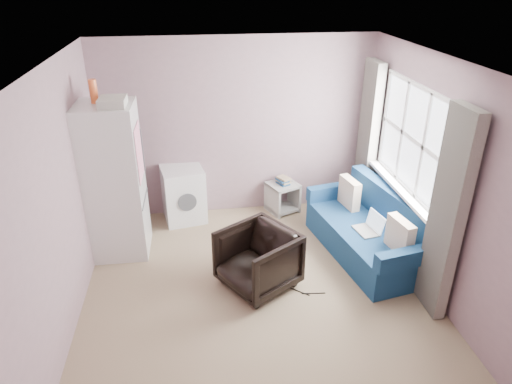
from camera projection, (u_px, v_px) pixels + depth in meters
room at (261, 196)px, 4.47m from camera, size 3.84×4.24×2.54m
armchair at (258, 257)px, 5.05m from camera, size 0.98×1.00×0.76m
fridge at (114, 181)px, 5.45m from camera, size 0.68×0.66×2.17m
washing_machine at (183, 193)px, 6.42m from camera, size 0.65×0.65×0.78m
side_table at (283, 195)px, 6.70m from camera, size 0.52×0.52×0.54m
sofa at (370, 232)px, 5.68m from camera, size 1.16×1.95×0.82m
window_dressing at (400, 171)px, 5.37m from camera, size 0.17×2.62×2.18m
floor_cables at (306, 292)px, 5.09m from camera, size 0.39×0.18×0.01m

